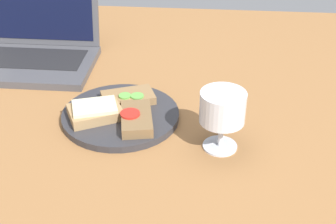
{
  "coord_description": "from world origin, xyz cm",
  "views": [
    {
      "loc": [
        11.59,
        -83.61,
        58.21
      ],
      "look_at": [
        4.44,
        -4.44,
        8.0
      ],
      "focal_mm": 50.0,
      "sensor_mm": 36.0,
      "label": 1
    }
  ],
  "objects_px": {
    "wine_glass": "(222,110)",
    "sandwich_with_tomato": "(136,118)",
    "plate": "(120,116)",
    "sandwich_with_cheese": "(95,111)",
    "sandwich_with_cucumber": "(128,97)",
    "laptop": "(36,46)"
  },
  "relations": [
    {
      "from": "wine_glass",
      "to": "sandwich_with_tomato",
      "type": "bearing_deg",
      "value": 164.75
    },
    {
      "from": "plate",
      "to": "sandwich_with_cheese",
      "type": "xyz_separation_m",
      "value": [
        -0.05,
        -0.02,
        0.02
      ]
    },
    {
      "from": "wine_glass",
      "to": "plate",
      "type": "bearing_deg",
      "value": 159.16
    },
    {
      "from": "sandwich_with_cucumber",
      "to": "laptop",
      "type": "height_order",
      "value": "laptop"
    },
    {
      "from": "sandwich_with_cheese",
      "to": "plate",
      "type": "bearing_deg",
      "value": 20.22
    },
    {
      "from": "plate",
      "to": "sandwich_with_cucumber",
      "type": "distance_m",
      "value": 0.06
    },
    {
      "from": "wine_glass",
      "to": "laptop",
      "type": "relative_size",
      "value": 0.4
    },
    {
      "from": "sandwich_with_cucumber",
      "to": "wine_glass",
      "type": "xyz_separation_m",
      "value": [
        0.2,
        -0.13,
        0.06
      ]
    },
    {
      "from": "wine_glass",
      "to": "sandwich_with_cucumber",
      "type": "bearing_deg",
      "value": 146.89
    },
    {
      "from": "sandwich_with_cheese",
      "to": "sandwich_with_tomato",
      "type": "bearing_deg",
      "value": -9.9
    },
    {
      "from": "sandwich_with_cheese",
      "to": "wine_glass",
      "type": "height_order",
      "value": "wine_glass"
    },
    {
      "from": "sandwich_with_cucumber",
      "to": "plate",
      "type": "bearing_deg",
      "value": -100.27
    },
    {
      "from": "sandwich_with_cucumber",
      "to": "laptop",
      "type": "bearing_deg",
      "value": 143.17
    },
    {
      "from": "wine_glass",
      "to": "sandwich_with_cheese",
      "type": "bearing_deg",
      "value": 166.56
    },
    {
      "from": "plate",
      "to": "laptop",
      "type": "bearing_deg",
      "value": 135.92
    },
    {
      "from": "wine_glass",
      "to": "laptop",
      "type": "bearing_deg",
      "value": 144.71
    },
    {
      "from": "laptop",
      "to": "sandwich_with_cucumber",
      "type": "bearing_deg",
      "value": -36.83
    },
    {
      "from": "plate",
      "to": "wine_glass",
      "type": "xyz_separation_m",
      "value": [
        0.21,
        -0.08,
        0.08
      ]
    },
    {
      "from": "sandwich_with_cucumber",
      "to": "laptop",
      "type": "xyz_separation_m",
      "value": [
        -0.28,
        0.21,
        0.02
      ]
    },
    {
      "from": "sandwich_with_tomato",
      "to": "wine_glass",
      "type": "xyz_separation_m",
      "value": [
        0.17,
        -0.05,
        0.06
      ]
    },
    {
      "from": "sandwich_with_cucumber",
      "to": "wine_glass",
      "type": "distance_m",
      "value": 0.25
    },
    {
      "from": "plate",
      "to": "sandwich_with_cheese",
      "type": "bearing_deg",
      "value": -159.78
    }
  ]
}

